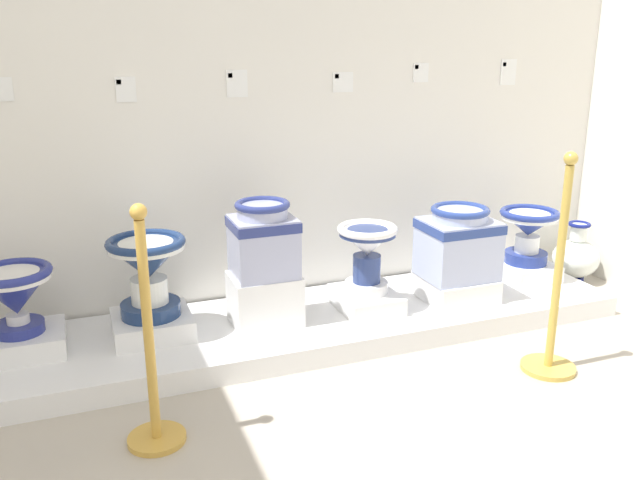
{
  "coord_description": "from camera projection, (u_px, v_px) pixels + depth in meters",
  "views": [
    {
      "loc": [
        0.99,
        -0.65,
        1.55
      ],
      "look_at": [
        2.19,
        2.47,
        0.53
      ],
      "focal_mm": 37.04,
      "sensor_mm": 36.0,
      "label": 1
    }
  ],
  "objects": [
    {
      "name": "display_platform",
      "position": [
        312.0,
        324.0,
        3.62
      ],
      "size": [
        3.5,
        0.8,
        0.11
      ],
      "primitive_type": "cube",
      "color": "white",
      "rests_on": "ground_plane"
    },
    {
      "name": "antique_toilet_central_ornate",
      "position": [
        529.0,
        228.0,
        4.06
      ],
      "size": [
        0.36,
        0.36,
        0.34
      ],
      "color": "navy",
      "rests_on": "plinth_block_central_ornate"
    },
    {
      "name": "plinth_block_tall_cobalt",
      "position": [
        22.0,
        343.0,
        3.14
      ],
      "size": [
        0.4,
        0.33,
        0.11
      ],
      "primitive_type": "cube",
      "color": "white",
      "rests_on": "display_platform"
    },
    {
      "name": "plinth_block_leftmost",
      "position": [
        455.0,
        287.0,
        3.81
      ],
      "size": [
        0.39,
        0.37,
        0.13
      ],
      "primitive_type": "cube",
      "color": "white",
      "rests_on": "display_platform"
    },
    {
      "name": "stanchion_post_near_right",
      "position": [
        554.0,
        309.0,
        3.15
      ],
      "size": [
        0.26,
        0.26,
        1.08
      ],
      "color": "gold",
      "rests_on": "ground_plane"
    },
    {
      "name": "antique_toilet_squat_floral",
      "position": [
        263.0,
        237.0,
        3.37
      ],
      "size": [
        0.33,
        0.29,
        0.4
      ],
      "color": "#A5AACC",
      "rests_on": "plinth_block_squat_floral"
    },
    {
      "name": "antique_toilet_broad_patterned",
      "position": [
        147.0,
        265.0,
        3.25
      ],
      "size": [
        0.39,
        0.39,
        0.4
      ],
      "color": "navy",
      "rests_on": "plinth_block_broad_patterned"
    },
    {
      "name": "info_placard_fourth",
      "position": [
        343.0,
        82.0,
        3.74
      ],
      "size": [
        0.12,
        0.01,
        0.11
      ],
      "color": "white"
    },
    {
      "name": "wall_back",
      "position": [
        282.0,
        25.0,
        3.57
      ],
      "size": [
        4.48,
        0.06,
        3.26
      ],
      "primitive_type": "cube",
      "color": "white",
      "rests_on": "ground_plane"
    },
    {
      "name": "antique_toilet_slender_white",
      "position": [
        367.0,
        248.0,
        3.59
      ],
      "size": [
        0.33,
        0.33,
        0.38
      ],
      "color": "white",
      "rests_on": "plinth_block_slender_white"
    },
    {
      "name": "plinth_block_broad_patterned",
      "position": [
        152.0,
        325.0,
        3.35
      ],
      "size": [
        0.39,
        0.37,
        0.11
      ],
      "primitive_type": "cube",
      "color": "white",
      "rests_on": "display_platform"
    },
    {
      "name": "plinth_block_slender_white",
      "position": [
        366.0,
        300.0,
        3.68
      ],
      "size": [
        0.31,
        0.39,
        0.1
      ],
      "primitive_type": "cube",
      "color": "white",
      "rests_on": "display_platform"
    },
    {
      "name": "info_placard_fifth",
      "position": [
        421.0,
        72.0,
        3.9
      ],
      "size": [
        0.1,
        0.01,
        0.11
      ],
      "color": "white"
    },
    {
      "name": "info_placard_third",
      "position": [
        237.0,
        83.0,
        3.53
      ],
      "size": [
        0.11,
        0.01,
        0.14
      ],
      "color": "white"
    },
    {
      "name": "info_placard_sixth",
      "position": [
        508.0,
        72.0,
        4.11
      ],
      "size": [
        0.11,
        0.01,
        0.16
      ],
      "color": "white"
    },
    {
      "name": "decorative_vase_spare",
      "position": [
        576.0,
        257.0,
        4.4
      ],
      "size": [
        0.3,
        0.3,
        0.4
      ],
      "color": "navy",
      "rests_on": "ground_plane"
    },
    {
      "name": "plinth_block_squat_floral",
      "position": [
        265.0,
        299.0,
        3.47
      ],
      "size": [
        0.35,
        0.29,
        0.26
      ],
      "primitive_type": "cube",
      "color": "white",
      "rests_on": "display_platform"
    },
    {
      "name": "plinth_block_central_ornate",
      "position": [
        524.0,
        270.0,
        4.14
      ],
      "size": [
        0.32,
        0.35,
        0.11
      ],
      "primitive_type": "cube",
      "color": "white",
      "rests_on": "display_platform"
    },
    {
      "name": "stanchion_post_near_left",
      "position": [
        151.0,
        371.0,
        2.57
      ],
      "size": [
        0.23,
        0.23,
        0.99
      ],
      "color": "gold",
      "rests_on": "ground_plane"
    },
    {
      "name": "antique_toilet_leftmost",
      "position": [
        458.0,
        241.0,
        3.73
      ],
      "size": [
        0.4,
        0.34,
        0.41
      ],
      "color": "#AEB9E0",
      "rests_on": "plinth_block_leftmost"
    },
    {
      "name": "info_placard_second",
      "position": [
        126.0,
        89.0,
        3.34
      ],
      "size": [
        0.1,
        0.01,
        0.13
      ],
      "color": "white"
    },
    {
      "name": "antique_toilet_tall_cobalt",
      "position": [
        14.0,
        291.0,
        3.07
      ],
      "size": [
        0.36,
        0.36,
        0.32
      ],
      "color": "navy",
      "rests_on": "plinth_block_tall_cobalt"
    }
  ]
}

